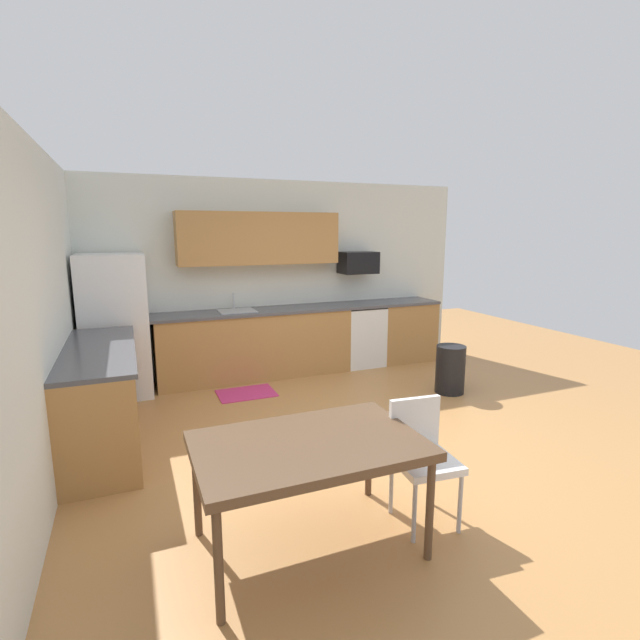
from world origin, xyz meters
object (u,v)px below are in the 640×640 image
oven_range (360,335)px  trash_bin (450,369)px  refrigerator (115,326)px  chair_near_table (421,451)px  microwave (358,263)px  dining_table (309,450)px

oven_range → trash_bin: oven_range is taller
refrigerator → chair_near_table: bearing=-60.9°
oven_range → microwave: microwave is taller
dining_table → trash_bin: dining_table is taller
refrigerator → oven_range: refrigerator is taller
refrigerator → microwave: (3.37, 0.18, 0.67)m
refrigerator → dining_table: size_ratio=1.24×
chair_near_table → refrigerator: bearing=119.1°
oven_range → dining_table: oven_range is taller
refrigerator → trash_bin: (3.83, -1.49, -0.57)m
dining_table → chair_near_table: 0.85m
refrigerator → trash_bin: bearing=-21.2°
chair_near_table → trash_bin: chair_near_table is taller
refrigerator → microwave: 3.44m
trash_bin → refrigerator: bearing=158.8°
trash_bin → oven_range: bearing=106.4°
trash_bin → microwave: bearing=105.4°
dining_table → chair_near_table: chair_near_table is taller
oven_range → trash_bin: bearing=-73.6°
refrigerator → oven_range: size_ratio=1.91×
chair_near_table → oven_range: bearing=69.0°
refrigerator → chair_near_table: refrigerator is taller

